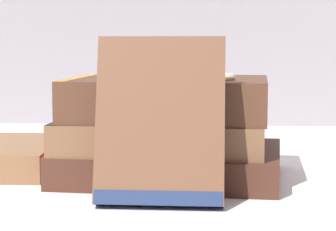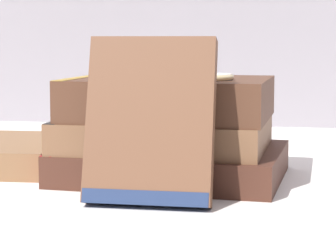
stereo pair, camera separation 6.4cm
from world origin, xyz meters
name	(u,v)px [view 2 (the right image)]	position (x,y,z in m)	size (l,w,h in m)	color
ground_plane	(121,184)	(0.00, 0.00, 0.00)	(3.00, 3.00, 0.00)	silver
book_flat_bottom	(168,163)	(0.04, 0.04, 0.02)	(0.23, 0.19, 0.03)	#422319
book_flat_middle	(161,133)	(0.03, 0.04, 0.05)	(0.21, 0.17, 0.03)	brown
book_flat_top	(165,98)	(0.04, 0.04, 0.08)	(0.20, 0.16, 0.04)	#4C2D1E
book_leaning_front	(150,127)	(0.04, -0.08, 0.07)	(0.11, 0.06, 0.14)	brown
pocket_watch	(207,77)	(0.08, 0.01, 0.10)	(0.05, 0.05, 0.01)	white
reading_glasses	(131,154)	(-0.03, 0.17, 0.00)	(0.10, 0.05, 0.00)	#ADADB2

